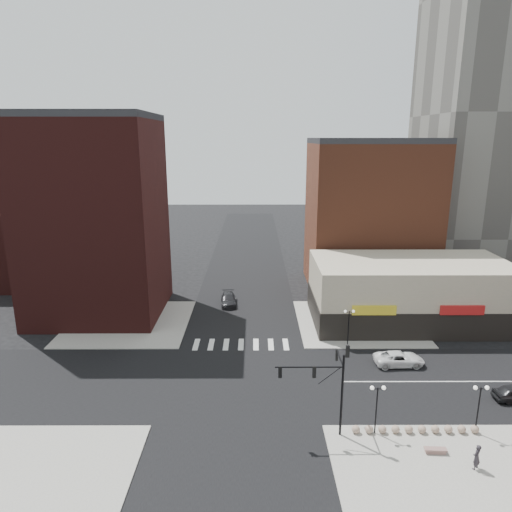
{
  "coord_description": "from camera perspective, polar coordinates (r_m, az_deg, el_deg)",
  "views": [
    {
      "loc": [
        1.49,
        -39.47,
        22.87
      ],
      "look_at": [
        1.6,
        6.05,
        11.0
      ],
      "focal_mm": 32.0,
      "sensor_mm": 36.0,
      "label": 1
    }
  ],
  "objects": [
    {
      "name": "street_lamp_se_b",
      "position": [
        40.99,
        26.19,
        -15.56
      ],
      "size": [
        1.22,
        0.32,
        4.16
      ],
      "color": "black",
      "rests_on": "sidewalk_se"
    },
    {
      "name": "traffic_signal",
      "position": [
        36.81,
        9.16,
        -14.7
      ],
      "size": [
        5.59,
        3.09,
        7.77
      ],
      "color": "black",
      "rests_on": "ground"
    },
    {
      "name": "sidewalk_nw",
      "position": [
        60.73,
        -15.55,
        -8.01
      ],
      "size": [
        15.0,
        15.0,
        0.12
      ],
      "primitive_type": "cube",
      "color": "gray",
      "rests_on": "ground"
    },
    {
      "name": "sidewalk_ne",
      "position": [
        60.02,
        12.51,
        -8.09
      ],
      "size": [
        15.0,
        15.0,
        0.12
      ],
      "primitive_type": "cube",
      "color": "gray",
      "rests_on": "ground"
    },
    {
      "name": "building_ne_row",
      "position": [
        61.08,
        18.56,
        -4.86
      ],
      "size": [
        24.2,
        12.2,
        8.0
      ],
      "color": "#B4A68F",
      "rests_on": "ground"
    },
    {
      "name": "building_nw",
      "position": [
        62.35,
        -19.38,
        4.21
      ],
      "size": [
        16.0,
        15.0,
        25.0
      ],
      "primitive_type": "cube",
      "color": "#381312",
      "rests_on": "ground"
    },
    {
      "name": "road_ew",
      "position": [
        45.64,
        -2.07,
        -15.46
      ],
      "size": [
        200.0,
        14.0,
        0.02
      ],
      "primitive_type": "cube",
      "color": "black",
      "rests_on": "ground"
    },
    {
      "name": "pedestrian",
      "position": [
        38.34,
        25.86,
        -21.67
      ],
      "size": [
        0.83,
        0.79,
        1.91
      ],
      "primitive_type": "imported",
      "rotation": [
        0.0,
        0.0,
        3.81
      ],
      "color": "#2B272D",
      "rests_on": "sidewalk_se"
    },
    {
      "name": "stone_bench",
      "position": [
        39.17,
        21.52,
        -21.68
      ],
      "size": [
        1.66,
        0.6,
        0.38
      ],
      "rotation": [
        0.0,
        0.0,
        -0.06
      ],
      "color": "#86635C",
      "rests_on": "sidewalk_se"
    },
    {
      "name": "sidewalk_sw",
      "position": [
        37.41,
        -28.25,
        -24.95
      ],
      "size": [
        15.0,
        15.0,
        0.12
      ],
      "primitive_type": "cube",
      "color": "gray",
      "rests_on": "ground"
    },
    {
      "name": "building_ne_midrise",
      "position": [
        72.14,
        13.95,
        4.72
      ],
      "size": [
        18.0,
        15.0,
        22.0
      ],
      "primitive_type": "cube",
      "color": "brown",
      "rests_on": "ground"
    },
    {
      "name": "ground",
      "position": [
        45.64,
        -2.07,
        -15.47
      ],
      "size": [
        240.0,
        240.0,
        0.0
      ],
      "primitive_type": "plane",
      "color": "black",
      "rests_on": "ground"
    },
    {
      "name": "building_nw_low",
      "position": [
        82.48,
        -24.11,
        1.52
      ],
      "size": [
        20.0,
        18.0,
        12.0
      ],
      "primitive_type": "cube",
      "color": "#381312",
      "rests_on": "ground"
    },
    {
      "name": "street_lamp_se_a",
      "position": [
        38.26,
        14.91,
        -16.7
      ],
      "size": [
        1.22,
        0.32,
        4.16
      ],
      "color": "black",
      "rests_on": "sidewalk_se"
    },
    {
      "name": "bollard_row",
      "position": [
        40.69,
        19.3,
        -19.76
      ],
      "size": [
        10.09,
        0.64,
        0.64
      ],
      "color": "gray",
      "rests_on": "sidewalk_se"
    },
    {
      "name": "road_ns",
      "position": [
        45.63,
        -2.07,
        -15.45
      ],
      "size": [
        14.0,
        200.0,
        0.02
      ],
      "primitive_type": "cube",
      "color": "black",
      "rests_on": "ground"
    },
    {
      "name": "white_suv",
      "position": [
        50.48,
        17.45,
        -12.15
      ],
      "size": [
        5.21,
        2.6,
        1.42
      ],
      "primitive_type": "imported",
      "rotation": [
        0.0,
        0.0,
        1.62
      ],
      "color": "silver",
      "rests_on": "ground"
    },
    {
      "name": "street_lamp_ne",
      "position": [
        52.41,
        11.54,
        -7.63
      ],
      "size": [
        1.22,
        0.32,
        4.16
      ],
      "color": "black",
      "rests_on": "sidewalk_ne"
    },
    {
      "name": "dark_sedan_north",
      "position": [
        64.63,
        -3.46,
        -5.44
      ],
      "size": [
        2.42,
        5.16,
        1.46
      ],
      "primitive_type": "imported",
      "rotation": [
        0.0,
        0.0,
        0.08
      ],
      "color": "black",
      "rests_on": "ground"
    },
    {
      "name": "sidewalk_se",
      "position": [
        37.14,
        25.39,
        -24.89
      ],
      "size": [
        18.0,
        14.0,
        0.12
      ],
      "primitive_type": "cube",
      "color": "gray",
      "rests_on": "ground"
    }
  ]
}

